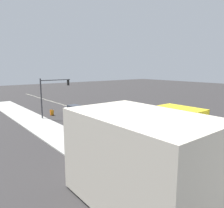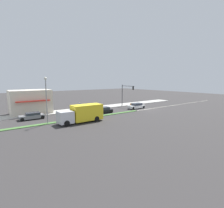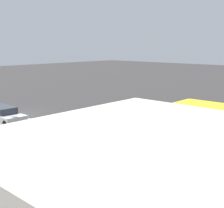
% 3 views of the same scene
% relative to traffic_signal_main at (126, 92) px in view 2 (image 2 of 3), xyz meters
% --- Properties ---
extents(ground_plane, '(160.00, 160.00, 0.00)m').
position_rel_traffic_signal_main_xyz_m(ground_plane, '(-6.12, 16.30, -3.90)').
color(ground_plane, '#333030').
extents(sidewalk_right, '(4.00, 73.00, 0.12)m').
position_rel_traffic_signal_main_xyz_m(sidewalk_right, '(2.88, 16.80, -3.84)').
color(sidewalk_right, '#B2AFA8').
rests_on(sidewalk_right, ground).
extents(median_strip, '(0.90, 46.00, 0.10)m').
position_rel_traffic_signal_main_xyz_m(median_strip, '(-6.12, 25.30, -3.85)').
color(median_strip, '#477538').
rests_on(median_strip, ground).
extents(lane_marking_center, '(0.16, 60.00, 0.01)m').
position_rel_traffic_signal_main_xyz_m(lane_marking_center, '(-6.12, -1.70, -3.90)').
color(lane_marking_center, beige).
rests_on(lane_marking_center, ground).
extents(building_corner_store, '(5.52, 7.78, 4.83)m').
position_rel_traffic_signal_main_xyz_m(building_corner_store, '(4.55, 22.13, -1.36)').
color(building_corner_store, beige).
rests_on(building_corner_store, sidewalk_right).
extents(traffic_signal_main, '(4.59, 0.34, 5.60)m').
position_rel_traffic_signal_main_xyz_m(traffic_signal_main, '(0.00, 0.00, 0.00)').
color(traffic_signal_main, '#333338').
rests_on(traffic_signal_main, sidewalk_right).
extents(street_lamp, '(0.44, 0.44, 7.37)m').
position_rel_traffic_signal_main_xyz_m(street_lamp, '(-6.12, 21.92, 0.88)').
color(street_lamp, gray).
rests_on(street_lamp, median_strip).
extents(pedestrian, '(0.34, 0.34, 1.67)m').
position_rel_traffic_signal_main_xyz_m(pedestrian, '(2.42, 12.01, -2.90)').
color(pedestrian, '#282D42').
rests_on(pedestrian, sidewalk_right).
extents(warning_aframe_sign, '(0.45, 0.53, 0.84)m').
position_rel_traffic_signal_main_xyz_m(warning_aframe_sign, '(-0.62, -1.42, -3.47)').
color(warning_aframe_sign, orange).
rests_on(warning_aframe_sign, ground).
extents(delivery_truck, '(2.44, 7.50, 2.87)m').
position_rel_traffic_signal_main_xyz_m(delivery_truck, '(-8.32, 16.87, -2.43)').
color(delivery_truck, silver).
rests_on(delivery_truck, ground).
extents(suv_black, '(1.78, 3.99, 1.28)m').
position_rel_traffic_signal_main_xyz_m(suv_black, '(-3.92, 9.67, -3.29)').
color(suv_black, black).
rests_on(suv_black, ground).
extents(van_white, '(1.80, 4.40, 1.34)m').
position_rel_traffic_signal_main_xyz_m(van_white, '(-3.92, -0.06, -3.26)').
color(van_white, silver).
rests_on(van_white, ground).
extents(suv_grey, '(1.77, 4.17, 1.20)m').
position_rel_traffic_signal_main_xyz_m(suv_grey, '(-1.12, 23.20, -3.31)').
color(suv_grey, slate).
rests_on(suv_grey, ground).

